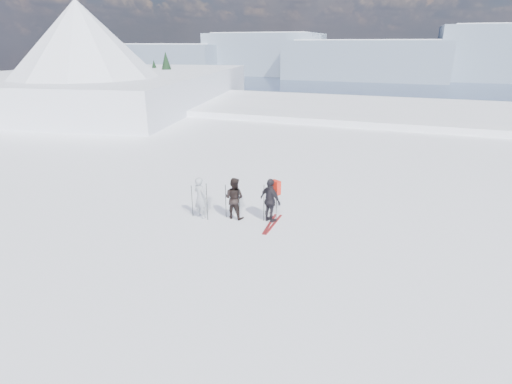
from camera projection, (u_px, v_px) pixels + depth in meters
The scene contains 9 objects.
lake_basin at pixel (366, 179), 38.68m from camera, with size 820.00×820.00×71.62m.
far_mountain_range at pixel (438, 56), 403.05m from camera, with size 770.00×110.00×53.00m.
near_ridge at pixel (129, 131), 45.57m from camera, with size 31.37×35.68×25.62m.
skier_grey at pixel (200, 198), 14.23m from camera, with size 0.55×0.36×1.52m, color #91969F.
skier_dark at pixel (234, 198), 14.18m from camera, with size 0.74×0.58×1.52m, color black.
skier_pack at pixel (270, 201), 13.86m from camera, with size 0.93×0.39×1.59m, color black.
backpack at pixel (276, 170), 13.65m from camera, with size 0.34×0.19×0.50m, color red.
ski_poles at pixel (234, 203), 14.08m from camera, with size 3.05×0.62×1.37m.
skis_loose at pixel (272, 224), 13.90m from camera, with size 0.30×1.70×0.03m.
Camera 1 is at (2.49, -8.10, 5.94)m, focal length 28.00 mm.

